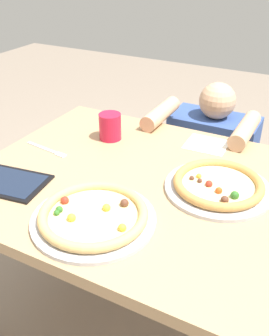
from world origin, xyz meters
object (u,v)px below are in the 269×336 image
pizza_far (218,185)px  tablet (10,182)px  diner_seated (208,176)px  fork (48,150)px  drink_cup_colored (110,126)px  pizza_near (93,216)px

pizza_far → tablet: pizza_far is taller
pizza_far → diner_seated: bearing=107.7°
pizza_far → fork: 0.66m
pizza_far → tablet: size_ratio=1.32×
fork → pizza_far: bearing=3.3°
diner_seated → pizza_far: bearing=-72.3°
drink_cup_colored → tablet: size_ratio=0.41×
pizza_far → tablet: (-0.62, -0.28, -0.01)m
fork → diner_seated: bearing=56.4°
pizza_near → pizza_far: 0.42m
tablet → drink_cup_colored: bearing=74.7°
diner_seated → fork: bearing=-123.6°
pizza_near → pizza_far: (0.27, 0.32, -0.00)m
pizza_far → fork: pizza_far is taller
tablet → diner_seated: (0.42, 0.93, -0.37)m
pizza_near → tablet: 0.36m
fork → diner_seated: size_ratio=0.23×
pizza_near → drink_cup_colored: size_ratio=3.38×
drink_cup_colored → diner_seated: 0.70m
fork → tablet: size_ratio=0.78×
fork → tablet: 0.25m
pizza_far → drink_cup_colored: 0.53m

